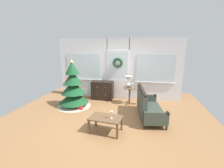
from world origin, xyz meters
TOP-DOWN VIEW (x-y plane):
  - ground_plane at (0.00, 0.00)m, footprint 6.76×6.76m
  - back_wall_with_door at (0.00, 2.08)m, footprint 5.20×0.19m
  - christmas_tree at (-1.47, 0.78)m, footprint 1.24×1.24m
  - dresser_cabinet at (-0.61, 1.79)m, footprint 0.91×0.45m
  - settee_sofa at (1.23, 0.35)m, footprint 0.92×1.70m
  - side_table at (0.57, 1.43)m, footprint 0.50×0.48m
  - table_lamp at (0.51, 1.47)m, footprint 0.28×0.28m
  - flower_vase at (0.67, 1.37)m, footprint 0.11×0.10m
  - coffee_table at (0.14, -0.75)m, footprint 0.89×0.61m
  - wine_glass at (0.31, -0.78)m, footprint 0.08×0.08m
  - gift_box at (-1.11, 0.52)m, footprint 0.18×0.16m

SIDE VIEW (x-z plane):
  - ground_plane at x=0.00m, z-range 0.00..0.00m
  - gift_box at x=-1.11m, z-range 0.00..0.18m
  - coffee_table at x=0.14m, z-range 0.15..0.57m
  - settee_sofa at x=1.23m, z-range -0.10..0.86m
  - dresser_cabinet at x=-0.61m, z-range 0.00..0.78m
  - side_table at x=0.57m, z-range 0.14..0.82m
  - wine_glass at x=0.31m, z-range 0.47..0.66m
  - christmas_tree at x=-1.47m, z-range -0.25..1.54m
  - flower_vase at x=0.67m, z-range 0.62..0.97m
  - table_lamp at x=0.51m, z-range 0.74..1.18m
  - back_wall_with_door at x=0.00m, z-range 0.01..2.56m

